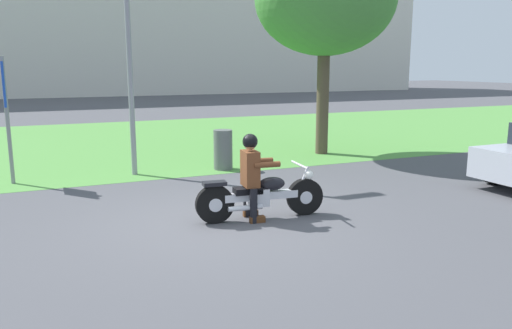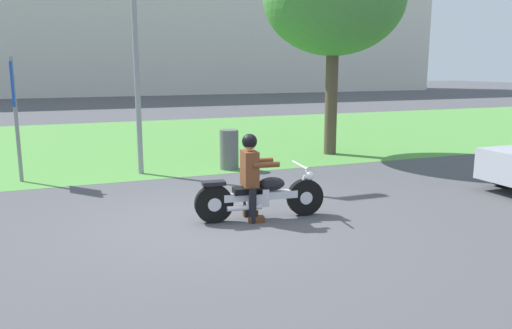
{
  "view_description": "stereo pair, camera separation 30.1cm",
  "coord_description": "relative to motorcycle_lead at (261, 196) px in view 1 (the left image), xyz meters",
  "views": [
    {
      "loc": [
        -2.48,
        -7.29,
        2.41
      ],
      "look_at": [
        0.71,
        0.04,
        0.85
      ],
      "focal_mm": 35.5,
      "sensor_mm": 36.0,
      "label": 1
    },
    {
      "loc": [
        -2.2,
        -7.4,
        2.41
      ],
      "look_at": [
        0.71,
        0.04,
        0.85
      ],
      "focal_mm": 35.5,
      "sensor_mm": 36.0,
      "label": 2
    }
  ],
  "objects": [
    {
      "name": "streetlight_pole",
      "position": [
        -1.13,
        4.21,
        2.99
      ],
      "size": [
        0.96,
        0.2,
        5.33
      ],
      "color": "gray",
      "rests_on": "ground"
    },
    {
      "name": "rider_lead",
      "position": [
        -0.17,
        0.02,
        0.43
      ],
      "size": [
        0.58,
        0.5,
        1.38
      ],
      "rotation": [
        0.0,
        0.0,
        -0.1
      ],
      "color": "black",
      "rests_on": "ground"
    },
    {
      "name": "grass_verge",
      "position": [
        -0.71,
        9.46,
        -0.37
      ],
      "size": [
        60.0,
        12.0,
        0.01
      ],
      "primitive_type": "cube",
      "color": "#549342",
      "rests_on": "ground"
    },
    {
      "name": "ground",
      "position": [
        -0.71,
        0.16,
        -0.38
      ],
      "size": [
        120.0,
        120.0,
        0.0
      ],
      "primitive_type": "plane",
      "color": "#4C4C51"
    },
    {
      "name": "sign_banner",
      "position": [
        -3.74,
        4.32,
        1.35
      ],
      "size": [
        0.08,
        0.6,
        2.6
      ],
      "color": "gray",
      "rests_on": "ground"
    },
    {
      "name": "stadium_facade",
      "position": [
        4.08,
        38.62,
        6.81
      ],
      "size": [
        55.89,
        8.0,
        14.38
      ],
      "primitive_type": "cube",
      "color": "silver",
      "rests_on": "ground"
    },
    {
      "name": "motorcycle_lead",
      "position": [
        0.0,
        0.0,
        0.0
      ],
      "size": [
        2.12,
        0.66,
        0.86
      ],
      "rotation": [
        0.0,
        0.0,
        -0.1
      ],
      "color": "black",
      "rests_on": "ground"
    },
    {
      "name": "trash_can",
      "position": [
        0.78,
        3.96,
        0.09
      ],
      "size": [
        0.44,
        0.44,
        0.94
      ],
      "primitive_type": "cylinder",
      "color": "#595E5B",
      "rests_on": "ground"
    }
  ]
}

